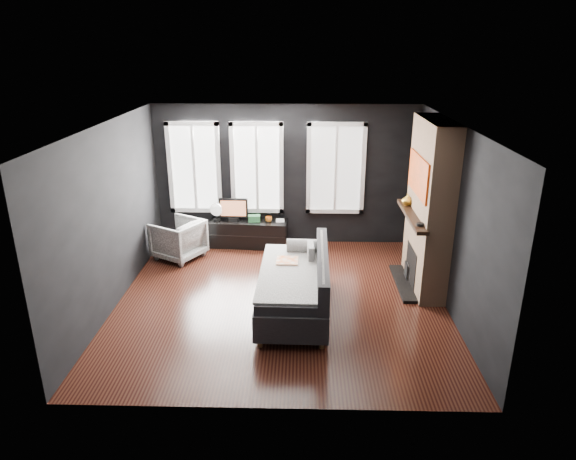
{
  "coord_description": "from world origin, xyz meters",
  "views": [
    {
      "loc": [
        0.3,
        -7.08,
        3.78
      ],
      "look_at": [
        0.1,
        0.3,
        1.05
      ],
      "focal_mm": 32.0,
      "sensor_mm": 36.0,
      "label": 1
    }
  ],
  "objects_px": {
    "mantel_vase": "(408,200)",
    "book": "(276,216)",
    "monitor": "(233,208)",
    "armchair": "(178,237)",
    "sofa": "(294,282)",
    "mug": "(269,219)",
    "media_console": "(249,233)"
  },
  "relations": [
    {
      "from": "armchair",
      "to": "mantel_vase",
      "type": "height_order",
      "value": "mantel_vase"
    },
    {
      "from": "monitor",
      "to": "book",
      "type": "relative_size",
      "value": 2.58
    },
    {
      "from": "armchair",
      "to": "monitor",
      "type": "bearing_deg",
      "value": 153.73
    },
    {
      "from": "media_console",
      "to": "book",
      "type": "relative_size",
      "value": 6.84
    },
    {
      "from": "mug",
      "to": "book",
      "type": "height_order",
      "value": "book"
    },
    {
      "from": "monitor",
      "to": "book",
      "type": "bearing_deg",
      "value": 0.39
    },
    {
      "from": "media_console",
      "to": "book",
      "type": "distance_m",
      "value": 0.65
    },
    {
      "from": "sofa",
      "to": "armchair",
      "type": "distance_m",
      "value": 2.9
    },
    {
      "from": "mug",
      "to": "book",
      "type": "distance_m",
      "value": 0.15
    },
    {
      "from": "mug",
      "to": "mantel_vase",
      "type": "bearing_deg",
      "value": -25.95
    },
    {
      "from": "media_console",
      "to": "mug",
      "type": "bearing_deg",
      "value": -0.98
    },
    {
      "from": "sofa",
      "to": "mantel_vase",
      "type": "xyz_separation_m",
      "value": [
        1.85,
        1.37,
        0.85
      ]
    },
    {
      "from": "media_console",
      "to": "monitor",
      "type": "bearing_deg",
      "value": -179.59
    },
    {
      "from": "armchair",
      "to": "sofa",
      "type": "bearing_deg",
      "value": 77.73
    },
    {
      "from": "book",
      "to": "mantel_vase",
      "type": "relative_size",
      "value": 1.12
    },
    {
      "from": "monitor",
      "to": "mantel_vase",
      "type": "bearing_deg",
      "value": -20.13
    },
    {
      "from": "mug",
      "to": "mantel_vase",
      "type": "distance_m",
      "value": 2.74
    },
    {
      "from": "armchair",
      "to": "mantel_vase",
      "type": "relative_size",
      "value": 4.09
    },
    {
      "from": "book",
      "to": "monitor",
      "type": "bearing_deg",
      "value": 178.92
    },
    {
      "from": "armchair",
      "to": "book",
      "type": "xyz_separation_m",
      "value": [
        1.77,
        0.62,
        0.22
      ]
    },
    {
      "from": "sofa",
      "to": "media_console",
      "type": "xyz_separation_m",
      "value": [
        -0.92,
        2.56,
        -0.21
      ]
    },
    {
      "from": "monitor",
      "to": "mug",
      "type": "bearing_deg",
      "value": -3.1
    },
    {
      "from": "sofa",
      "to": "armchair",
      "type": "xyz_separation_m",
      "value": [
        -2.15,
        1.94,
        -0.07
      ]
    },
    {
      "from": "armchair",
      "to": "book",
      "type": "bearing_deg",
      "value": 139.22
    },
    {
      "from": "book",
      "to": "media_console",
      "type": "bearing_deg",
      "value": -179.68
    },
    {
      "from": "armchair",
      "to": "monitor",
      "type": "distance_m",
      "value": 1.2
    },
    {
      "from": "sofa",
      "to": "monitor",
      "type": "xyz_separation_m",
      "value": [
        -1.2,
        2.58,
        0.3
      ]
    },
    {
      "from": "mantel_vase",
      "to": "book",
      "type": "bearing_deg",
      "value": 151.89
    },
    {
      "from": "book",
      "to": "mug",
      "type": "bearing_deg",
      "value": -164.23
    },
    {
      "from": "monitor",
      "to": "mantel_vase",
      "type": "relative_size",
      "value": 2.89
    },
    {
      "from": "sofa",
      "to": "armchair",
      "type": "bearing_deg",
      "value": 139.05
    },
    {
      "from": "media_console",
      "to": "mantel_vase",
      "type": "distance_m",
      "value": 3.2
    }
  ]
}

